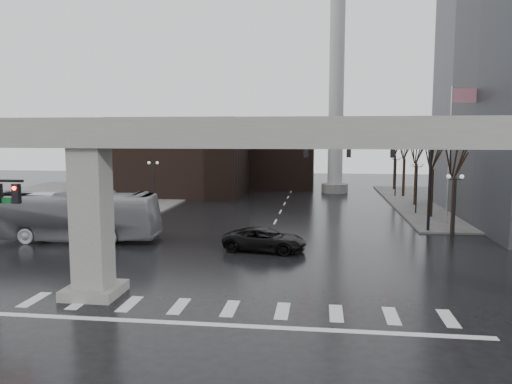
# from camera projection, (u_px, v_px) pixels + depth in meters

# --- Properties ---
(ground) EXTENTS (160.00, 160.00, 0.00)m
(ground) POSITION_uv_depth(u_px,v_px,m) (234.00, 301.00, 23.80)
(ground) COLOR black
(ground) RESTS_ON ground
(sidewalk_nw) EXTENTS (28.00, 36.00, 0.15)m
(sidewalk_nw) POSITION_uv_depth(u_px,v_px,m) (79.00, 197.00, 62.57)
(sidewalk_nw) COLOR slate
(sidewalk_nw) RESTS_ON ground
(elevated_guideway) EXTENTS (48.00, 2.60, 8.70)m
(elevated_guideway) POSITION_uv_depth(u_px,v_px,m) (260.00, 157.00, 22.85)
(elevated_guideway) COLOR gray
(elevated_guideway) RESTS_ON ground
(building_far_left) EXTENTS (16.00, 14.00, 10.00)m
(building_far_left) POSITION_uv_depth(u_px,v_px,m) (184.00, 156.00, 66.38)
(building_far_left) COLOR black
(building_far_left) RESTS_ON ground
(building_far_mid) EXTENTS (10.00, 10.00, 8.00)m
(building_far_mid) POSITION_uv_depth(u_px,v_px,m) (280.00, 161.00, 74.82)
(building_far_mid) COLOR black
(building_far_mid) RESTS_ON ground
(smokestack) EXTENTS (3.60, 3.60, 30.00)m
(smokestack) POSITION_uv_depth(u_px,v_px,m) (336.00, 94.00, 66.82)
(smokestack) COLOR #BABAB5
(smokestack) RESTS_ON ground
(signal_mast_arm) EXTENTS (12.12, 0.43, 8.00)m
(signal_mast_arm) POSITION_uv_depth(u_px,v_px,m) (382.00, 160.00, 40.50)
(signal_mast_arm) COLOR black
(signal_mast_arm) RESTS_ON ground
(flagpole_assembly) EXTENTS (2.06, 0.12, 12.00)m
(flagpole_assembly) POSITION_uv_depth(u_px,v_px,m) (454.00, 139.00, 42.66)
(flagpole_assembly) COLOR silver
(flagpole_assembly) RESTS_ON ground
(lamp_right_0) EXTENTS (1.22, 0.32, 5.11)m
(lamp_right_0) POSITION_uv_depth(u_px,v_px,m) (454.00, 197.00, 35.47)
(lamp_right_0) COLOR black
(lamp_right_0) RESTS_ON ground
(lamp_right_1) EXTENTS (1.22, 0.32, 5.11)m
(lamp_right_1) POSITION_uv_depth(u_px,v_px,m) (417.00, 180.00, 49.27)
(lamp_right_1) COLOR black
(lamp_right_1) RESTS_ON ground
(lamp_right_2) EXTENTS (1.22, 0.32, 5.11)m
(lamp_right_2) POSITION_uv_depth(u_px,v_px,m) (396.00, 170.00, 63.06)
(lamp_right_2) COLOR black
(lamp_right_2) RESTS_ON ground
(lamp_left_0) EXTENTS (1.22, 0.32, 5.11)m
(lamp_left_0) POSITION_uv_depth(u_px,v_px,m) (94.00, 192.00, 38.91)
(lamp_left_0) COLOR black
(lamp_left_0) RESTS_ON ground
(lamp_left_1) EXTENTS (1.22, 0.32, 5.11)m
(lamp_left_1) POSITION_uv_depth(u_px,v_px,m) (153.00, 177.00, 52.70)
(lamp_left_1) COLOR black
(lamp_left_1) RESTS_ON ground
(lamp_left_2) EXTENTS (1.22, 0.32, 5.11)m
(lamp_left_2) POSITION_uv_depth(u_px,v_px,m) (188.00, 168.00, 66.49)
(lamp_left_2) COLOR black
(lamp_left_2) RESTS_ON ground
(tree_right_0) EXTENTS (1.09, 1.58, 7.50)m
(tree_right_0) POSITION_uv_depth(u_px,v_px,m) (454.00, 200.00, 39.38)
(tree_right_0) COLOR black
(tree_right_0) RESTS_ON ground
(tree_right_1) EXTENTS (1.09, 1.61, 7.67)m
(tree_right_1) POSITION_uv_depth(u_px,v_px,m) (432.00, 188.00, 47.25)
(tree_right_1) COLOR black
(tree_right_1) RESTS_ON ground
(tree_right_2) EXTENTS (1.10, 1.63, 7.85)m
(tree_right_2) POSITION_uv_depth(u_px,v_px,m) (416.00, 180.00, 55.13)
(tree_right_2) COLOR black
(tree_right_2) RESTS_ON ground
(tree_right_3) EXTENTS (1.11, 1.66, 8.02)m
(tree_right_3) POSITION_uv_depth(u_px,v_px,m) (404.00, 174.00, 63.00)
(tree_right_3) COLOR black
(tree_right_3) RESTS_ON ground
(tree_right_4) EXTENTS (1.12, 1.69, 8.19)m
(tree_right_4) POSITION_uv_depth(u_px,v_px,m) (395.00, 169.00, 70.87)
(tree_right_4) COLOR black
(tree_right_4) RESTS_ON ground
(pickup_truck) EXTENTS (6.04, 3.51, 1.58)m
(pickup_truck) POSITION_uv_depth(u_px,v_px,m) (265.00, 239.00, 34.04)
(pickup_truck) COLOR black
(pickup_truck) RESTS_ON ground
(city_bus) EXTENTS (13.68, 4.13, 3.76)m
(city_bus) POSITION_uv_depth(u_px,v_px,m) (68.00, 216.00, 37.27)
(city_bus) COLOR #97969B
(city_bus) RESTS_ON ground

